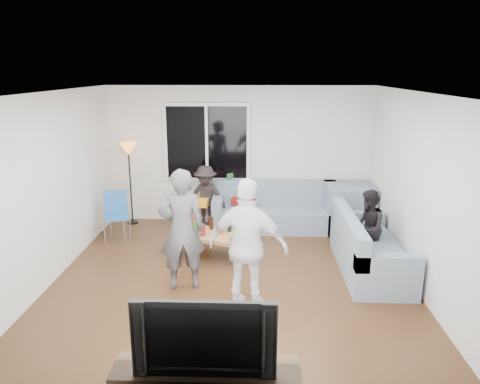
{
  "coord_description": "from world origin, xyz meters",
  "views": [
    {
      "loc": [
        0.33,
        -5.86,
        2.89
      ],
      "look_at": [
        0.1,
        0.6,
        1.15
      ],
      "focal_mm": 34.3,
      "sensor_mm": 36.0,
      "label": 1
    }
  ],
  "objects_px": {
    "sofa_back_section": "(275,207)",
    "television": "(206,332)",
    "side_chair": "(117,217)",
    "spectator_back": "(206,197)",
    "sofa_right_section": "(371,243)",
    "coffee_table": "(208,245)",
    "floor_lamp": "(130,184)",
    "player_right": "(248,247)",
    "spectator_right": "(368,228)",
    "player_left": "(182,230)"
  },
  "relations": [
    {
      "from": "sofa_back_section",
      "to": "television",
      "type": "height_order",
      "value": "television"
    },
    {
      "from": "side_chair",
      "to": "spectator_back",
      "type": "relative_size",
      "value": 0.73
    },
    {
      "from": "sofa_right_section",
      "to": "coffee_table",
      "type": "distance_m",
      "value": 2.48
    },
    {
      "from": "floor_lamp",
      "to": "television",
      "type": "bearing_deg",
      "value": -68.37
    },
    {
      "from": "side_chair",
      "to": "sofa_back_section",
      "type": "bearing_deg",
      "value": -3.05
    },
    {
      "from": "player_right",
      "to": "spectator_right",
      "type": "bearing_deg",
      "value": -126.24
    },
    {
      "from": "sofa_back_section",
      "to": "player_right",
      "type": "relative_size",
      "value": 1.38
    },
    {
      "from": "player_left",
      "to": "television",
      "type": "height_order",
      "value": "player_left"
    },
    {
      "from": "coffee_table",
      "to": "spectator_right",
      "type": "relative_size",
      "value": 0.95
    },
    {
      "from": "sofa_back_section",
      "to": "player_left",
      "type": "bearing_deg",
      "value": -118.86
    },
    {
      "from": "sofa_right_section",
      "to": "spectator_right",
      "type": "xyz_separation_m",
      "value": [
        0.0,
        0.23,
        0.16
      ]
    },
    {
      "from": "spectator_back",
      "to": "coffee_table",
      "type": "bearing_deg",
      "value": -74.66
    },
    {
      "from": "floor_lamp",
      "to": "television",
      "type": "relative_size",
      "value": 1.32
    },
    {
      "from": "side_chair",
      "to": "floor_lamp",
      "type": "height_order",
      "value": "floor_lamp"
    },
    {
      "from": "player_left",
      "to": "player_right",
      "type": "bearing_deg",
      "value": 134.5
    },
    {
      "from": "coffee_table",
      "to": "television",
      "type": "relative_size",
      "value": 0.93
    },
    {
      "from": "spectator_right",
      "to": "spectator_back",
      "type": "height_order",
      "value": "spectator_back"
    },
    {
      "from": "player_left",
      "to": "television",
      "type": "relative_size",
      "value": 1.4
    },
    {
      "from": "sofa_back_section",
      "to": "player_right",
      "type": "distance_m",
      "value": 3.07
    },
    {
      "from": "sofa_right_section",
      "to": "side_chair",
      "type": "bearing_deg",
      "value": 75.56
    },
    {
      "from": "spectator_back",
      "to": "player_right",
      "type": "bearing_deg",
      "value": -66.67
    },
    {
      "from": "sofa_right_section",
      "to": "player_right",
      "type": "xyz_separation_m",
      "value": [
        -1.77,
        -1.22,
        0.41
      ]
    },
    {
      "from": "side_chair",
      "to": "player_left",
      "type": "bearing_deg",
      "value": -68.44
    },
    {
      "from": "spectator_right",
      "to": "television",
      "type": "xyz_separation_m",
      "value": [
        -2.09,
        -3.21,
        0.2
      ]
    },
    {
      "from": "spectator_back",
      "to": "sofa_back_section",
      "type": "bearing_deg",
      "value": 6.44
    },
    {
      "from": "player_left",
      "to": "sofa_back_section",
      "type": "bearing_deg",
      "value": -131.21
    },
    {
      "from": "sofa_right_section",
      "to": "television",
      "type": "xyz_separation_m",
      "value": [
        -2.09,
        -2.97,
        0.35
      ]
    },
    {
      "from": "sofa_right_section",
      "to": "floor_lamp",
      "type": "relative_size",
      "value": 1.28
    },
    {
      "from": "player_left",
      "to": "spectator_back",
      "type": "height_order",
      "value": "player_left"
    },
    {
      "from": "spectator_back",
      "to": "sofa_right_section",
      "type": "bearing_deg",
      "value": -27.1
    },
    {
      "from": "spectator_back",
      "to": "television",
      "type": "relative_size",
      "value": 1.0
    },
    {
      "from": "coffee_table",
      "to": "spectator_back",
      "type": "relative_size",
      "value": 0.93
    },
    {
      "from": "sofa_back_section",
      "to": "floor_lamp",
      "type": "bearing_deg",
      "value": 175.6
    },
    {
      "from": "player_left",
      "to": "spectator_back",
      "type": "relative_size",
      "value": 1.4
    },
    {
      "from": "coffee_table",
      "to": "floor_lamp",
      "type": "height_order",
      "value": "floor_lamp"
    },
    {
      "from": "player_right",
      "to": "television",
      "type": "height_order",
      "value": "player_right"
    },
    {
      "from": "player_right",
      "to": "spectator_back",
      "type": "relative_size",
      "value": 1.41
    },
    {
      "from": "floor_lamp",
      "to": "spectator_back",
      "type": "height_order",
      "value": "floor_lamp"
    },
    {
      "from": "player_left",
      "to": "spectator_right",
      "type": "bearing_deg",
      "value": -174.34
    },
    {
      "from": "sofa_right_section",
      "to": "floor_lamp",
      "type": "distance_m",
      "value": 4.55
    },
    {
      "from": "spectator_right",
      "to": "television",
      "type": "bearing_deg",
      "value": -27.31
    },
    {
      "from": "coffee_table",
      "to": "television",
      "type": "bearing_deg",
      "value": -84.31
    },
    {
      "from": "coffee_table",
      "to": "player_right",
      "type": "distance_m",
      "value": 1.88
    },
    {
      "from": "spectator_right",
      "to": "spectator_back",
      "type": "distance_m",
      "value": 3.07
    },
    {
      "from": "player_left",
      "to": "player_right",
      "type": "xyz_separation_m",
      "value": [
        0.89,
        -0.58,
        0.01
      ]
    },
    {
      "from": "side_chair",
      "to": "spectator_right",
      "type": "bearing_deg",
      "value": -29.61
    },
    {
      "from": "sofa_right_section",
      "to": "coffee_table",
      "type": "relative_size",
      "value": 1.82
    },
    {
      "from": "sofa_back_section",
      "to": "spectator_right",
      "type": "distance_m",
      "value": 2.06
    },
    {
      "from": "coffee_table",
      "to": "player_right",
      "type": "relative_size",
      "value": 0.66
    },
    {
      "from": "sofa_right_section",
      "to": "coffee_table",
      "type": "xyz_separation_m",
      "value": [
        -2.43,
        0.42,
        -0.22
      ]
    }
  ]
}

